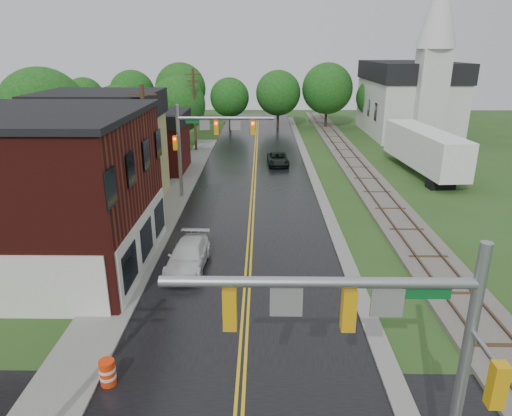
{
  "coord_description": "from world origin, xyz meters",
  "views": [
    {
      "loc": [
        0.71,
        -7.12,
        11.2
      ],
      "look_at": [
        0.42,
        14.62,
        3.5
      ],
      "focal_mm": 32.0,
      "sensor_mm": 36.0,
      "label": 1
    }
  ],
  "objects_px": {
    "construction_barrel": "(108,373)",
    "utility_pole_c": "(194,109)",
    "pickup_white": "(188,256)",
    "suv_dark": "(278,159)",
    "traffic_signal_near": "(379,330)",
    "tree_left_e": "(179,106)",
    "semi_trailer": "(424,148)",
    "church": "(411,91)",
    "utility_pole_b": "(147,152)",
    "tree_left_b": "(45,115)",
    "traffic_signal_far": "(207,135)",
    "brick_building": "(5,192)",
    "tree_left_c": "(120,116)"
  },
  "relations": [
    {
      "from": "tree_left_e",
      "to": "suv_dark",
      "type": "bearing_deg",
      "value": -37.1
    },
    {
      "from": "tree_left_c",
      "to": "pickup_white",
      "type": "distance_m",
      "value": 27.5
    },
    {
      "from": "utility_pole_b",
      "to": "utility_pole_c",
      "type": "distance_m",
      "value": 22.0
    },
    {
      "from": "brick_building",
      "to": "construction_barrel",
      "type": "distance_m",
      "value": 12.59
    },
    {
      "from": "traffic_signal_near",
      "to": "utility_pole_c",
      "type": "distance_m",
      "value": 43.24
    },
    {
      "from": "construction_barrel",
      "to": "traffic_signal_near",
      "type": "bearing_deg",
      "value": -25.4
    },
    {
      "from": "traffic_signal_near",
      "to": "utility_pole_c",
      "type": "xyz_separation_m",
      "value": [
        -10.27,
        42.0,
        -0.25
      ]
    },
    {
      "from": "suv_dark",
      "to": "pickup_white",
      "type": "relative_size",
      "value": 0.92
    },
    {
      "from": "tree_left_e",
      "to": "semi_trailer",
      "type": "relative_size",
      "value": 0.62
    },
    {
      "from": "brick_building",
      "to": "utility_pole_c",
      "type": "bearing_deg",
      "value": 78.91
    },
    {
      "from": "utility_pole_b",
      "to": "tree_left_e",
      "type": "relative_size",
      "value": 1.1
    },
    {
      "from": "traffic_signal_far",
      "to": "tree_left_e",
      "type": "xyz_separation_m",
      "value": [
        -5.38,
        18.9,
        -0.16
      ]
    },
    {
      "from": "traffic_signal_near",
      "to": "suv_dark",
      "type": "relative_size",
      "value": 1.68
    },
    {
      "from": "pickup_white",
      "to": "tree_left_e",
      "type": "bearing_deg",
      "value": 103.05
    },
    {
      "from": "church",
      "to": "tree_left_b",
      "type": "distance_m",
      "value": 43.7
    },
    {
      "from": "tree_left_e",
      "to": "semi_trailer",
      "type": "distance_m",
      "value": 27.15
    },
    {
      "from": "tree_left_e",
      "to": "church",
      "type": "bearing_deg",
      "value": 15.2
    },
    {
      "from": "pickup_white",
      "to": "suv_dark",
      "type": "bearing_deg",
      "value": 79.09
    },
    {
      "from": "traffic_signal_far",
      "to": "construction_barrel",
      "type": "bearing_deg",
      "value": -93.17
    },
    {
      "from": "tree_left_b",
      "to": "construction_barrel",
      "type": "xyz_separation_m",
      "value": [
        13.21,
        -26.05,
        -5.23
      ]
    },
    {
      "from": "suv_dark",
      "to": "semi_trailer",
      "type": "relative_size",
      "value": 0.33
    },
    {
      "from": "brick_building",
      "to": "pickup_white",
      "type": "distance_m",
      "value": 9.91
    },
    {
      "from": "utility_pole_b",
      "to": "semi_trailer",
      "type": "bearing_deg",
      "value": 29.06
    },
    {
      "from": "church",
      "to": "utility_pole_c",
      "type": "xyz_separation_m",
      "value": [
        -26.8,
        -9.74,
        -1.11
      ]
    },
    {
      "from": "church",
      "to": "suv_dark",
      "type": "distance_m",
      "value": 24.6
    },
    {
      "from": "brick_building",
      "to": "tree_left_c",
      "type": "relative_size",
      "value": 1.87
    },
    {
      "from": "utility_pole_c",
      "to": "suv_dark",
      "type": "distance_m",
      "value": 11.93
    },
    {
      "from": "traffic_signal_far",
      "to": "semi_trailer",
      "type": "relative_size",
      "value": 0.55
    },
    {
      "from": "church",
      "to": "construction_barrel",
      "type": "bearing_deg",
      "value": -117.23
    },
    {
      "from": "church",
      "to": "traffic_signal_near",
      "type": "height_order",
      "value": "church"
    },
    {
      "from": "traffic_signal_far",
      "to": "construction_barrel",
      "type": "relative_size",
      "value": 7.52
    },
    {
      "from": "church",
      "to": "suv_dark",
      "type": "height_order",
      "value": "church"
    },
    {
      "from": "pickup_white",
      "to": "construction_barrel",
      "type": "height_order",
      "value": "pickup_white"
    },
    {
      "from": "utility_pole_c",
      "to": "tree_left_e",
      "type": "height_order",
      "value": "utility_pole_c"
    },
    {
      "from": "brick_building",
      "to": "semi_trailer",
      "type": "height_order",
      "value": "brick_building"
    },
    {
      "from": "church",
      "to": "traffic_signal_near",
      "type": "distance_m",
      "value": 54.32
    },
    {
      "from": "tree_left_b",
      "to": "traffic_signal_far",
      "type": "bearing_deg",
      "value": -18.81
    },
    {
      "from": "traffic_signal_near",
      "to": "tree_left_b",
      "type": "relative_size",
      "value": 0.76
    },
    {
      "from": "utility_pole_c",
      "to": "tree_left_e",
      "type": "bearing_deg",
      "value": 137.16
    },
    {
      "from": "utility_pole_c",
      "to": "tree_left_e",
      "type": "xyz_separation_m",
      "value": [
        -2.05,
        1.9,
        0.09
      ]
    },
    {
      "from": "traffic_signal_near",
      "to": "tree_left_c",
      "type": "relative_size",
      "value": 0.96
    },
    {
      "from": "utility_pole_c",
      "to": "pickup_white",
      "type": "relative_size",
      "value": 1.9
    },
    {
      "from": "tree_left_b",
      "to": "tree_left_e",
      "type": "distance_m",
      "value": 16.67
    },
    {
      "from": "utility_pole_c",
      "to": "tree_left_b",
      "type": "height_order",
      "value": "tree_left_b"
    },
    {
      "from": "tree_left_b",
      "to": "pickup_white",
      "type": "height_order",
      "value": "tree_left_b"
    },
    {
      "from": "construction_barrel",
      "to": "utility_pole_c",
      "type": "bearing_deg",
      "value": 93.24
    },
    {
      "from": "pickup_white",
      "to": "traffic_signal_far",
      "type": "bearing_deg",
      "value": 94.01
    },
    {
      "from": "pickup_white",
      "to": "tree_left_b",
      "type": "bearing_deg",
      "value": 133.39
    },
    {
      "from": "utility_pole_b",
      "to": "construction_barrel",
      "type": "height_order",
      "value": "utility_pole_b"
    },
    {
      "from": "traffic_signal_near",
      "to": "semi_trailer",
      "type": "height_order",
      "value": "traffic_signal_near"
    }
  ]
}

